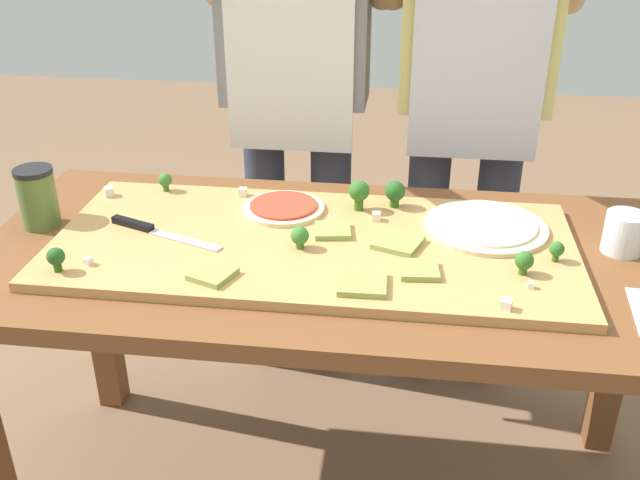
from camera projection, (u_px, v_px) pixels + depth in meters
name	position (u px, v px, depth m)	size (l,w,h in m)	color
prep_table	(337.00, 292.00, 1.61)	(1.58, 0.74, 0.75)	brown
cutting_board	(313.00, 244.00, 1.57)	(1.12, 0.51, 0.02)	tan
chefs_knife	(150.00, 229.00, 1.59)	(0.28, 0.12, 0.02)	#B7BABF
pizza_whole_tomato_red	(284.00, 207.00, 1.69)	(0.19, 0.19, 0.02)	beige
pizza_whole_white_garlic	(486.00, 226.00, 1.60)	(0.27, 0.27, 0.02)	beige
pizza_slice_far_left	(398.00, 242.00, 1.54)	(0.09, 0.09, 0.01)	#899E4C
pizza_slice_near_left	(363.00, 283.00, 1.39)	(0.09, 0.09, 0.01)	#899E4C
pizza_slice_far_right	(333.00, 230.00, 1.59)	(0.08, 0.08, 0.01)	#899E4C
pizza_slice_center	(213.00, 274.00, 1.42)	(0.08, 0.08, 0.01)	#899E4C
pizza_slice_near_right	(419.00, 270.00, 1.43)	(0.08, 0.08, 0.01)	#899E4C
broccoli_floret_back_left	(359.00, 192.00, 1.68)	(0.05, 0.05, 0.07)	#366618
broccoli_floret_back_mid	(165.00, 180.00, 1.78)	(0.03, 0.03, 0.05)	#3F7220
broccoli_floret_front_right	(56.00, 258.00, 1.43)	(0.04, 0.04, 0.05)	#2C5915
broccoli_floret_front_left	(557.00, 250.00, 1.47)	(0.03, 0.03, 0.04)	#366618
broccoli_floret_center_right	(524.00, 261.00, 1.42)	(0.04, 0.04, 0.05)	#366618
broccoli_floret_center_left	(395.00, 192.00, 1.70)	(0.05, 0.05, 0.06)	#2C5915
broccoli_floret_front_mid	(300.00, 236.00, 1.51)	(0.04, 0.04, 0.05)	#3F7220
cheese_crumble_a	(531.00, 285.00, 1.38)	(0.01, 0.01, 0.01)	white
cheese_crumble_b	(88.00, 261.00, 1.46)	(0.02, 0.02, 0.02)	white
cheese_crumble_c	(109.00, 192.00, 1.76)	(0.02, 0.02, 0.02)	silver
cheese_crumble_d	(376.00, 216.00, 1.64)	(0.02, 0.02, 0.02)	white
cheese_crumble_e	(243.00, 192.00, 1.77)	(0.02, 0.02, 0.02)	silver
cheese_crumble_f	(506.00, 304.00, 1.31)	(0.02, 0.02, 0.02)	white
flour_cup	(624.00, 235.00, 1.54)	(0.08, 0.08, 0.09)	white
sauce_jar	(38.00, 197.00, 1.64)	(0.09, 0.09, 0.14)	#517033
cook_left	(295.00, 66.00, 1.99)	(0.54, 0.39, 1.67)	#333847
cook_right	(475.00, 72.00, 1.93)	(0.54, 0.39, 1.67)	#333847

